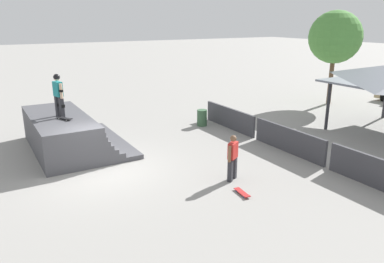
% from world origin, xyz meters
% --- Properties ---
extents(ground_plane, '(160.00, 160.00, 0.00)m').
position_xyz_m(ground_plane, '(0.00, 0.00, 0.00)').
color(ground_plane, gray).
extents(quarter_pipe_ramp, '(5.50, 3.72, 1.52)m').
position_xyz_m(quarter_pipe_ramp, '(-3.16, -0.54, 0.69)').
color(quarter_pipe_ramp, '#4C4C51').
rests_on(quarter_pipe_ramp, ground).
extents(skater_on_deck, '(0.76, 0.34, 1.76)m').
position_xyz_m(skater_on_deck, '(-2.98, -0.74, 2.53)').
color(skater_on_deck, '#2D2D33').
rests_on(skater_on_deck, quarter_pipe_ramp).
extents(skateboard_on_deck, '(0.82, 0.52, 0.09)m').
position_xyz_m(skateboard_on_deck, '(-2.39, -0.70, 1.58)').
color(skateboard_on_deck, silver).
rests_on(skateboard_on_deck, quarter_pipe_ramp).
extents(bystander_walking, '(0.42, 0.61, 1.62)m').
position_xyz_m(bystander_walking, '(3.01, 3.68, 0.90)').
color(bystander_walking, '#2D2D33').
rests_on(bystander_walking, ground).
extents(skateboard_on_ground, '(0.78, 0.29, 0.09)m').
position_xyz_m(skateboard_on_ground, '(4.12, 3.28, 0.06)').
color(skateboard_on_ground, blue).
rests_on(skateboard_on_ground, ground).
extents(barrier_fence, '(12.36, 0.12, 1.05)m').
position_xyz_m(barrier_fence, '(1.88, 7.40, 0.53)').
color(barrier_fence, '#3D3D42').
rests_on(barrier_fence, ground).
extents(tree_beside_pavilion, '(3.30, 3.30, 5.95)m').
position_xyz_m(tree_beside_pavilion, '(-3.74, 16.48, 4.28)').
color(tree_beside_pavilion, brown).
rests_on(tree_beside_pavilion, ground).
extents(trash_bin, '(0.52, 0.52, 0.85)m').
position_xyz_m(trash_bin, '(-3.42, 6.42, 0.42)').
color(trash_bin, '#385B3D').
rests_on(trash_bin, ground).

